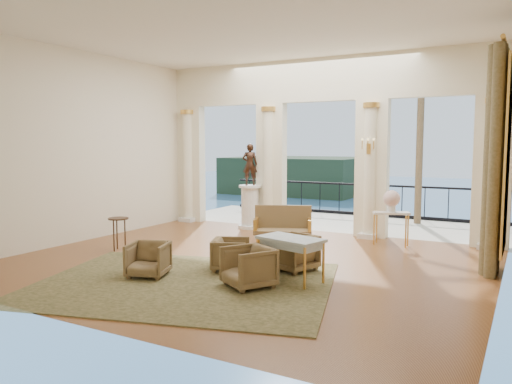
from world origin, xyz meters
The scene contains 23 objects.
floor centered at (0.00, 0.00, 0.00)m, with size 9.00×9.00×0.00m, color #4D200C.
room_walls centered at (0.00, -1.12, 2.88)m, with size 9.00×9.00×9.00m.
arcade centered at (0.00, 3.82, 2.58)m, with size 9.00×0.56×4.50m.
terrace centered at (0.00, 5.80, -0.05)m, with size 10.00×3.60×0.10m, color #B2AA96.
balustrade centered at (0.00, 7.40, 0.41)m, with size 9.00×0.06×1.03m.
palm_tree centered at (2.00, 6.60, 4.09)m, with size 2.00×2.00×4.50m.
headland centered at (-30.00, 70.00, -3.00)m, with size 22.00×18.00×6.00m, color black.
sea centered at (0.00, 60.00, -6.00)m, with size 160.00×160.00×0.00m, color #2D5A9C.
curtain centered at (4.28, 1.50, 2.02)m, with size 0.33×1.40×4.09m.
window_frame centered at (4.47, 1.50, 2.10)m, with size 0.04×1.60×3.40m, color gold.
wall_sconce centered at (1.40, 3.51, 2.23)m, with size 0.30×0.11×0.33m.
rug centered at (-0.13, -1.80, 0.01)m, with size 4.82×3.75×0.02m, color #32381C.
armchair_a centered at (-0.93, -1.76, 0.34)m, with size 0.66×0.61×0.68m, color #4A3F22.
armchair_b centered at (0.92, -1.49, 0.37)m, with size 0.72×0.67×0.74m, color #4A3F22.
armchair_c centered at (1.10, -0.14, 0.37)m, with size 0.72×0.68×0.74m, color #4A3F22.
armchair_d centered at (0.09, -0.68, 0.33)m, with size 0.64×0.60×0.66m, color #4A3F22.
settee centered at (-0.15, 2.02, 0.44)m, with size 1.44×1.05×0.88m.
game_table centered at (1.36, -0.82, 0.67)m, with size 1.21×0.86×0.75m.
pedestal centered at (-1.88, 3.50, 0.57)m, with size 0.65×0.65×1.19m.
statue centered at (-1.88, 3.50, 1.76)m, with size 0.41×0.27×1.13m, color #301E15.
console_table centered at (2.10, 3.05, 0.64)m, with size 0.86×0.63×0.77m.
urn centered at (2.10, 3.05, 1.05)m, with size 0.38×0.38×0.50m.
side_table centered at (-2.97, -0.38, 0.61)m, with size 0.44×0.44×0.71m.
Camera 1 is at (4.84, -8.32, 2.32)m, focal length 35.00 mm.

